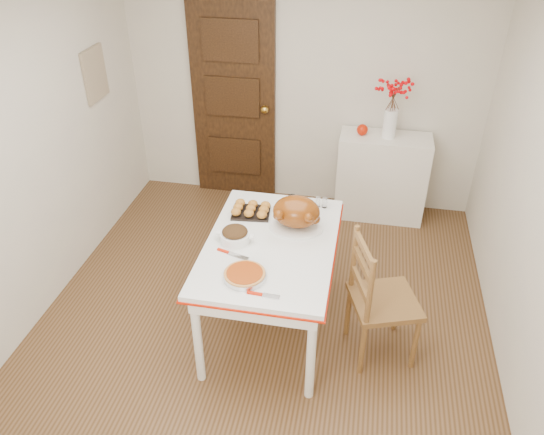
% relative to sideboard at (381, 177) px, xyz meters
% --- Properties ---
extents(floor, '(3.50, 4.00, 0.00)m').
position_rel_sideboard_xyz_m(floor, '(-0.84, -1.78, -0.43)').
color(floor, '#462C14').
rests_on(floor, ground).
extents(wall_back, '(3.50, 0.00, 2.50)m').
position_rel_sideboard_xyz_m(wall_back, '(-0.84, 0.22, 0.82)').
color(wall_back, beige).
rests_on(wall_back, ground).
extents(wall_left, '(0.00, 4.00, 2.50)m').
position_rel_sideboard_xyz_m(wall_left, '(-2.59, -1.78, 0.82)').
color(wall_left, beige).
rests_on(wall_left, ground).
extents(wall_right, '(0.00, 4.00, 2.50)m').
position_rel_sideboard_xyz_m(wall_right, '(0.91, -1.78, 0.82)').
color(wall_right, beige).
rests_on(wall_right, ground).
extents(door_back, '(0.85, 0.06, 2.06)m').
position_rel_sideboard_xyz_m(door_back, '(-1.54, 0.19, 0.60)').
color(door_back, black).
rests_on(door_back, ground).
extents(photo_board, '(0.03, 0.35, 0.45)m').
position_rel_sideboard_xyz_m(photo_board, '(-2.57, -0.58, 1.07)').
color(photo_board, tan).
rests_on(photo_board, ground).
extents(sideboard, '(0.87, 0.39, 0.87)m').
position_rel_sideboard_xyz_m(sideboard, '(0.00, 0.00, 0.00)').
color(sideboard, silver).
rests_on(sideboard, floor).
extents(kitchen_table, '(0.92, 1.34, 0.80)m').
position_rel_sideboard_xyz_m(kitchen_table, '(-0.77, -1.80, -0.03)').
color(kitchen_table, white).
rests_on(kitchen_table, floor).
extents(chair_oak, '(0.56, 0.56, 1.00)m').
position_rel_sideboard_xyz_m(chair_oak, '(0.05, -1.88, 0.07)').
color(chair_oak, brown).
rests_on(chair_oak, floor).
extents(berry_vase, '(0.29, 0.29, 0.57)m').
position_rel_sideboard_xyz_m(berry_vase, '(0.01, 0.00, 0.72)').
color(berry_vase, white).
rests_on(berry_vase, sideboard).
extents(apple, '(0.11, 0.11, 0.11)m').
position_rel_sideboard_xyz_m(apple, '(-0.23, 0.00, 0.49)').
color(apple, '#BC1903').
rests_on(apple, sideboard).
extents(turkey_platter, '(0.44, 0.38, 0.25)m').
position_rel_sideboard_xyz_m(turkey_platter, '(-0.62, -1.58, 0.49)').
color(turkey_platter, '#78390B').
rests_on(turkey_platter, kitchen_table).
extents(pumpkin_pie, '(0.30, 0.30, 0.06)m').
position_rel_sideboard_xyz_m(pumpkin_pie, '(-0.86, -2.20, 0.40)').
color(pumpkin_pie, '#903309').
rests_on(pumpkin_pie, kitchen_table).
extents(stuffing_dish, '(0.27, 0.22, 0.10)m').
position_rel_sideboard_xyz_m(stuffing_dish, '(-1.02, -1.82, 0.42)').
color(stuffing_dish, '#4E3217').
rests_on(stuffing_dish, kitchen_table).
extents(rolls_tray, '(0.30, 0.25, 0.08)m').
position_rel_sideboard_xyz_m(rolls_tray, '(-0.99, -1.46, 0.41)').
color(rolls_tray, '#BF7F27').
rests_on(rolls_tray, kitchen_table).
extents(pie_server, '(0.21, 0.07, 0.01)m').
position_rel_sideboard_xyz_m(pie_server, '(-0.71, -2.34, 0.37)').
color(pie_server, silver).
rests_on(pie_server, kitchen_table).
extents(carving_knife, '(0.25, 0.12, 0.01)m').
position_rel_sideboard_xyz_m(carving_knife, '(-1.00, -1.98, 0.37)').
color(carving_knife, silver).
rests_on(carving_knife, kitchen_table).
extents(drinking_glass, '(0.06, 0.06, 0.10)m').
position_rel_sideboard_xyz_m(drinking_glass, '(-0.70, -1.30, 0.42)').
color(drinking_glass, white).
rests_on(drinking_glass, kitchen_table).
extents(shaker_pair, '(0.09, 0.05, 0.09)m').
position_rel_sideboard_xyz_m(shaker_pair, '(-0.48, -1.26, 0.41)').
color(shaker_pair, white).
rests_on(shaker_pair, kitchen_table).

